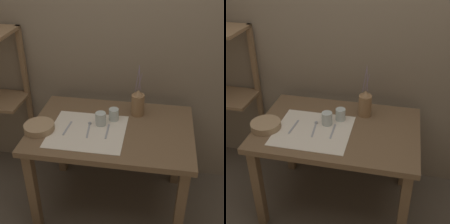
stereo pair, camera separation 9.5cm
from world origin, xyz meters
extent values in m
plane|color=brown|center=(0.00, 0.00, 0.00)|extent=(12.00, 12.00, 0.00)
cube|color=#7A6B56|center=(0.00, 0.48, 1.20)|extent=(7.00, 0.06, 2.40)
cube|color=brown|center=(0.00, 0.00, 0.69)|extent=(1.10, 0.74, 0.04)
cube|color=brown|center=(-0.49, -0.31, 0.33)|extent=(0.06, 0.06, 0.67)
cube|color=brown|center=(0.49, -0.31, 0.33)|extent=(0.06, 0.06, 0.67)
cube|color=brown|center=(-0.49, 0.31, 0.33)|extent=(0.06, 0.06, 0.67)
cube|color=brown|center=(0.49, 0.31, 0.33)|extent=(0.06, 0.06, 0.67)
cube|color=brown|center=(-0.78, 0.41, 0.63)|extent=(0.04, 0.04, 1.25)
cube|color=beige|center=(-0.15, -0.07, 0.71)|extent=(0.50, 0.45, 0.00)
cylinder|color=olive|center=(0.16, 0.20, 0.78)|extent=(0.09, 0.09, 0.16)
cone|color=olive|center=(0.16, 0.20, 0.88)|extent=(0.07, 0.07, 0.04)
cylinder|color=slate|center=(0.16, 0.21, 0.99)|extent=(0.02, 0.04, 0.17)
cylinder|color=slate|center=(0.15, 0.18, 0.98)|extent=(0.02, 0.02, 0.16)
cylinder|color=slate|center=(0.16, 0.19, 0.97)|extent=(0.03, 0.01, 0.13)
cylinder|color=#9E7F5B|center=(-0.47, -0.11, 0.73)|extent=(0.20, 0.20, 0.05)
cylinder|color=#B7C1BC|center=(-0.08, 0.02, 0.75)|extent=(0.07, 0.07, 0.09)
cylinder|color=#B7C1BC|center=(0.00, 0.09, 0.75)|extent=(0.07, 0.07, 0.09)
cube|color=#939399|center=(-0.29, -0.07, 0.71)|extent=(0.02, 0.17, 0.00)
cube|color=#939399|center=(-0.15, -0.07, 0.71)|extent=(0.03, 0.17, 0.00)
sphere|color=#939399|center=(-0.15, 0.01, 0.71)|extent=(0.02, 0.02, 0.02)
cube|color=#939399|center=(-0.02, -0.06, 0.71)|extent=(0.02, 0.17, 0.00)
camera|label=1|loc=(0.29, -1.74, 1.88)|focal=50.00mm
camera|label=2|loc=(0.38, -1.72, 1.88)|focal=50.00mm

